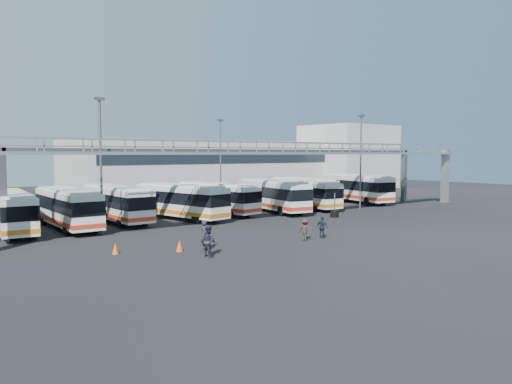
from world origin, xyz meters
TOP-DOWN VIEW (x-y plane):
  - ground at (0.00, 0.00)m, footprint 140.00×140.00m
  - gantry at (0.00, 5.87)m, footprint 51.40×5.15m
  - warehouse at (12.00, 38.00)m, footprint 42.00×14.00m
  - building_right at (38.00, 32.00)m, footprint 14.00×12.00m
  - light_pole_left at (-16.00, 8.00)m, footprint 0.70×0.35m
  - light_pole_mid at (12.00, 7.00)m, footprint 0.70×0.35m
  - light_pole_back at (4.00, 22.00)m, footprint 0.70×0.35m
  - bus_0 at (-21.29, 12.61)m, footprint 3.37×10.64m
  - bus_1 at (-17.14, 12.48)m, footprint 2.70×10.71m
  - bus_2 at (-12.57, 13.72)m, footprint 2.51×10.63m
  - bus_3 at (-7.06, 12.05)m, footprint 4.36×10.94m
  - bus_4 at (-2.31, 13.26)m, footprint 3.71×10.59m
  - bus_5 at (3.50, 11.43)m, footprint 4.28×11.20m
  - bus_6 at (8.38, 11.70)m, footprint 3.81×10.52m
  - bus_7 at (12.93, 16.88)m, footprint 2.42×10.02m
  - bus_8 at (18.05, 12.83)m, footprint 4.90×11.69m
  - bus_9 at (22.49, 16.27)m, footprint 3.00×10.70m
  - pedestrian_a at (-13.10, -1.85)m, footprint 0.48×0.71m
  - pedestrian_b at (-13.97, -3.65)m, footprint 0.78×0.96m
  - pedestrian_c at (-5.78, -3.24)m, footprint 0.83×1.11m
  - pedestrian_d at (-4.10, -3.25)m, footprint 0.58×0.99m
  - cone_left at (-18.06, 0.40)m, footprint 0.45×0.45m
  - cone_right at (-14.61, -1.29)m, footprint 0.48×0.48m
  - tire_stack at (5.40, 4.50)m, footprint 0.81×0.81m

SIDE VIEW (x-z plane):
  - ground at x=0.00m, z-range 0.00..0.00m
  - cone_left at x=-18.06m, z-range 0.00..0.66m
  - cone_right at x=-14.61m, z-range 0.00..0.71m
  - tire_stack at x=5.40m, z-range -0.77..1.55m
  - pedestrian_c at x=-5.78m, z-range 0.00..1.54m
  - pedestrian_d at x=-4.10m, z-range 0.00..1.58m
  - pedestrian_b at x=-13.97m, z-range 0.00..1.86m
  - pedestrian_a at x=-13.10m, z-range 0.00..1.90m
  - bus_7 at x=12.93m, z-range 0.16..3.20m
  - bus_6 at x=8.38m, z-range 0.17..3.29m
  - bus_4 at x=-2.31m, z-range 0.17..3.31m
  - bus_0 at x=-21.29m, z-range 0.17..3.35m
  - bus_9 at x=22.49m, z-range 0.17..3.39m
  - bus_2 at x=-12.57m, z-range 0.17..3.40m
  - bus_1 at x=-17.14m, z-range 0.17..3.41m
  - bus_3 at x=-7.06m, z-range 0.17..3.41m
  - bus_5 at x=3.50m, z-range 0.18..3.50m
  - bus_8 at x=18.05m, z-range 0.18..3.65m
  - warehouse at x=12.00m, z-range 0.00..8.00m
  - building_right at x=38.00m, z-range 0.00..11.00m
  - gantry at x=0.00m, z-range 1.96..9.06m
  - light_pole_left at x=-16.00m, z-range 0.62..10.83m
  - light_pole_mid at x=12.00m, z-range 0.62..10.83m
  - light_pole_back at x=4.00m, z-range 0.62..10.83m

